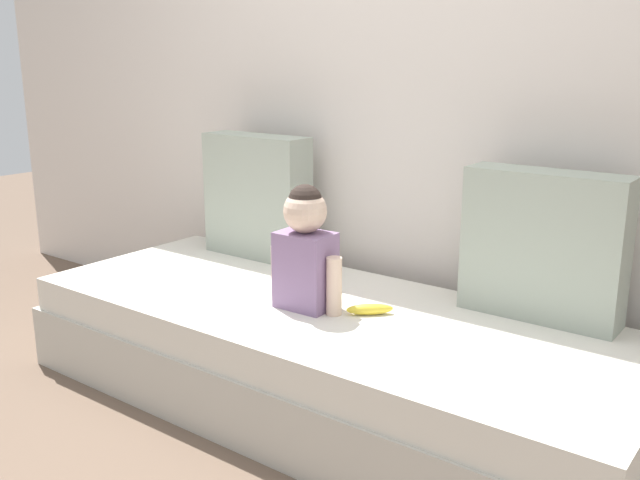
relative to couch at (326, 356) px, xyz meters
The scene contains 7 objects.
ground_plane 0.19m from the couch, ahead, with size 12.00×12.00×0.00m, color brown.
back_wall 1.15m from the couch, 90.00° to the left, with size 5.61×0.10×2.35m, color silver.
couch is the anchor object (origin of this frame).
throw_pillow_left 0.90m from the couch, 151.07° to the left, with size 0.52×0.16×0.56m, color #99A393.
throw_pillow_right 0.89m from the couch, 28.93° to the left, with size 0.55×0.16×0.52m, color #99A393.
toddler 0.43m from the couch, 140.07° to the right, with size 0.31×0.16×0.46m.
banana 0.28m from the couch, ahead, with size 0.17×0.04×0.04m, color yellow.
Camera 1 is at (1.46, -1.98, 1.29)m, focal length 39.60 mm.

